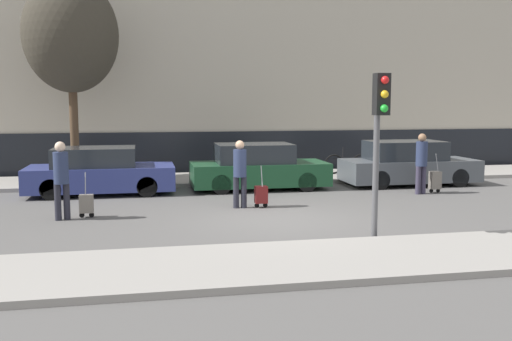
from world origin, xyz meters
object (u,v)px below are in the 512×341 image
at_px(parked_car_1, 258,168).
at_px(parked_car_0, 100,172).
at_px(trolley_left, 86,204).
at_px(pedestrian_center, 240,170).
at_px(traffic_light, 379,122).
at_px(pedestrian_left, 61,175).
at_px(parked_car_2, 408,165).
at_px(trolley_center, 261,195).
at_px(bare_tree_near_crossing, 71,35).
at_px(parked_bicycle, 347,164).
at_px(trolley_right, 435,180).
at_px(pedestrian_right, 421,160).

bearing_deg(parked_car_1, parked_car_0, -179.64).
relative_size(trolley_left, pedestrian_center, 0.62).
xyz_separation_m(trolley_left, traffic_light, (5.86, -3.50, 2.02)).
xyz_separation_m(parked_car_1, pedestrian_left, (-5.42, -3.78, 0.38)).
height_order(parked_car_1, parked_car_2, parked_car_2).
bearing_deg(parked_car_0, trolley_center, -36.26).
xyz_separation_m(parked_car_1, pedestrian_center, (-1.10, -3.10, 0.33)).
bearing_deg(parked_car_2, trolley_left, -160.54).
height_order(parked_car_1, trolley_center, parked_car_1).
xyz_separation_m(pedestrian_center, bare_tree_near_crossing, (-4.65, 5.24, 3.87)).
bearing_deg(bare_tree_near_crossing, parked_bicycle, 0.63).
bearing_deg(traffic_light, pedestrian_center, 117.21).
xyz_separation_m(trolley_left, parked_bicycle, (8.72, 5.85, 0.16)).
height_order(pedestrian_left, trolley_right, pedestrian_left).
bearing_deg(pedestrian_left, trolley_left, 179.93).
distance_m(traffic_light, parked_bicycle, 9.96).
xyz_separation_m(parked_car_2, pedestrian_center, (-6.17, -3.01, 0.32)).
relative_size(trolley_center, bare_tree_near_crossing, 0.17).
distance_m(parked_car_1, pedestrian_center, 3.30).
distance_m(parked_car_0, bare_tree_near_crossing, 4.83).
distance_m(parked_car_0, pedestrian_center, 4.84).
bearing_deg(parked_car_2, trolley_right, -88.16).
bearing_deg(pedestrian_right, parked_car_2, -117.94).
bearing_deg(pedestrian_right, trolley_center, 0.20).
bearing_deg(parked_bicycle, parked_car_1, -149.58).
xyz_separation_m(trolley_left, trolley_right, (10.02, 1.80, 0.05)).
bearing_deg(trolley_center, bare_tree_near_crossing, 134.39).
bearing_deg(trolley_right, pedestrian_right, -166.73).
bearing_deg(trolley_right, trolley_left, -169.79).
height_order(pedestrian_center, pedestrian_right, pedestrian_right).
relative_size(pedestrian_left, trolley_left, 1.69).
xyz_separation_m(pedestrian_left, bare_tree_near_crossing, (-0.33, 5.92, 3.83)).
xyz_separation_m(parked_car_2, trolley_left, (-9.96, -3.52, -0.35)).
bearing_deg(trolley_right, parked_bicycle, 107.79).
xyz_separation_m(trolley_center, pedestrian_right, (5.14, 1.24, 0.70)).
bearing_deg(trolley_left, trolley_right, 10.21).
distance_m(pedestrian_center, bare_tree_near_crossing, 8.00).
height_order(pedestrian_right, bare_tree_near_crossing, bare_tree_near_crossing).
distance_m(parked_car_2, bare_tree_near_crossing, 11.81).
height_order(parked_car_0, bare_tree_near_crossing, bare_tree_near_crossing).
bearing_deg(parked_bicycle, bare_tree_near_crossing, -179.37).
distance_m(pedestrian_center, parked_bicycle, 7.28).
height_order(parked_car_0, pedestrian_left, pedestrian_left).
xyz_separation_m(parked_car_0, trolley_left, (-0.07, -3.58, -0.32)).
distance_m(pedestrian_center, traffic_light, 4.71).
xyz_separation_m(trolley_center, parked_bicycle, (4.38, 5.41, 0.15)).
bearing_deg(pedestrian_left, parked_bicycle, -165.44).
height_order(trolley_center, bare_tree_near_crossing, bare_tree_near_crossing).
xyz_separation_m(pedestrian_left, pedestrian_center, (4.32, 0.68, -0.05)).
height_order(parked_car_0, parked_bicycle, parked_car_0).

